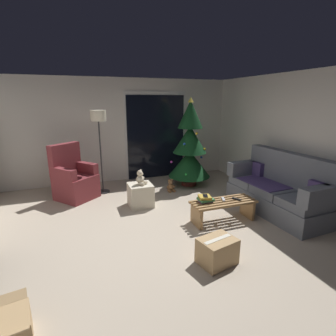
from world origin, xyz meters
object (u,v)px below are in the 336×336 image
teddy_bear_cream (140,178)px  book_stack (205,199)px  couch (278,191)px  remote_silver (223,199)px  cell_phone (205,196)px  teddy_bear_chestnut_by_tree (171,186)px  cardboard_box_open_near_shelf (1,334)px  armchair (74,179)px  floor_lamp (99,124)px  cardboard_box_taped_mid_floor (217,251)px  ottoman (140,195)px  christmas_tree (190,148)px  coffee_table (223,208)px  remote_black (237,199)px

teddy_bear_cream → book_stack: bearing=-51.4°
couch → remote_silver: bearing=179.0°
cell_phone → remote_silver: bearing=18.9°
teddy_bear_chestnut_by_tree → remote_silver: bearing=-78.4°
teddy_bear_chestnut_by_tree → cardboard_box_open_near_shelf: bearing=-130.7°
couch → armchair: bearing=150.6°
teddy_bear_cream → cardboard_box_open_near_shelf: (-1.81, -2.49, -0.42)m
floor_lamp → cardboard_box_taped_mid_floor: 3.56m
ottoman → cardboard_box_taped_mid_floor: (0.46, -2.10, -0.05)m
armchair → teddy_bear_cream: bearing=-36.4°
ottoman → cardboard_box_taped_mid_floor: size_ratio=0.86×
christmas_tree → coffee_table: bearing=-97.7°
remote_silver → teddy_bear_cream: bearing=-20.6°
remote_black → cardboard_box_open_near_shelf: size_ratio=0.26×
remote_silver → floor_lamp: floor_lamp is taller
teddy_bear_chestnut_by_tree → cardboard_box_taped_mid_floor: 2.68m
cell_phone → couch: bearing=20.7°
coffee_table → teddy_bear_cream: (-1.14, 1.10, 0.31)m
teddy_bear_chestnut_by_tree → cardboard_box_open_near_shelf: 4.04m
couch → christmas_tree: 2.19m
christmas_tree → armchair: (-2.59, 0.02, -0.51)m
remote_silver → armchair: (-2.35, 1.94, 0.03)m
cell_phone → armchair: size_ratio=0.13×
remote_silver → armchair: armchair is taller
teddy_bear_cream → coffee_table: bearing=-44.1°
couch → teddy_bear_chestnut_by_tree: couch is taller
book_stack → cardboard_box_open_near_shelf: (-2.64, -1.46, -0.28)m
cell_phone → floor_lamp: (-1.43, 2.07, 1.03)m
floor_lamp → cardboard_box_taped_mid_floor: floor_lamp is taller
remote_black → cell_phone: 0.57m
remote_black → cardboard_box_taped_mid_floor: 1.35m
book_stack → christmas_tree: christmas_tree is taller
cardboard_box_open_near_shelf → cardboard_box_taped_mid_floor: 2.30m
armchair → ottoman: (1.18, -0.87, -0.18)m
remote_silver → cardboard_box_taped_mid_floor: bearing=77.4°
book_stack → cardboard_box_open_near_shelf: size_ratio=0.42×
cell_phone → cardboard_box_taped_mid_floor: cell_phone is taller
armchair → floor_lamp: bearing=14.5°
coffee_table → teddy_bear_chestnut_by_tree: bearing=100.7°
remote_black → book_stack: 0.55m
ottoman → cardboard_box_open_near_shelf: size_ratio=0.74×
armchair → cell_phone: bearing=-43.6°
book_stack → teddy_bear_chestnut_by_tree: bearing=90.3°
remote_black → teddy_bear_cream: (-1.38, 1.13, 0.18)m
remote_black → coffee_table: bearing=144.7°
coffee_table → cardboard_box_open_near_shelf: coffee_table is taller
book_stack → cardboard_box_taped_mid_floor: 1.15m
cell_phone → christmas_tree: size_ratio=0.07×
armchair → cardboard_box_open_near_shelf: 3.44m
teddy_bear_chestnut_by_tree → remote_black: bearing=-72.0°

